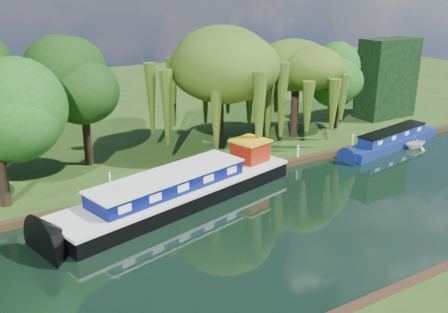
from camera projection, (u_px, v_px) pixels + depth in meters
ground at (344, 209)px, 31.94m from camera, size 120.00×120.00×0.00m
far_bank at (141, 102)px, 59.35m from camera, size 120.00×52.00×0.45m
dutch_barge at (183, 189)px, 32.69m from camera, size 17.87×8.01×3.68m
narrowboat at (392, 140)px, 43.83m from camera, size 12.04×3.92×1.73m
red_dinghy at (118, 225)px, 29.76m from camera, size 3.96×3.16×0.73m
white_cruiser at (415, 148)px, 43.71m from camera, size 2.52×2.27×1.16m
willow_left at (219, 66)px, 40.20m from camera, size 7.94×7.94×9.52m
willow_right at (296, 75)px, 43.69m from camera, size 6.33×6.33×7.71m
tree_far_mid at (82, 85)px, 36.48m from camera, size 5.50×5.50×8.99m
tree_far_right at (339, 78)px, 46.54m from camera, size 4.29×4.29×7.03m
conifer_hedge at (387, 78)px, 51.06m from camera, size 6.00×3.00×8.00m
lamppost at (258, 132)px, 39.87m from camera, size 0.36×0.36×2.56m
mooring_posts at (262, 159)px, 38.17m from camera, size 19.16×0.16×1.00m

